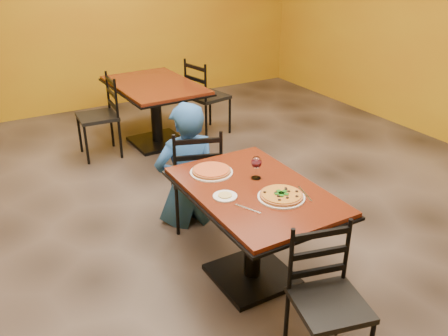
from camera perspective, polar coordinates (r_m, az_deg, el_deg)
floor at (r=4.00m, az=-0.63°, el=-9.01°), size 7.00×8.00×0.01m
wall_back at (r=7.09m, az=-17.70°, el=18.32°), size 7.00×0.01×3.00m
table_main at (r=3.34m, az=3.57°, el=-5.37°), size 0.83×1.23×0.75m
table_second at (r=5.76m, az=-8.20°, el=8.13°), size 0.93×1.36×0.75m
chair_main_near at (r=2.84m, az=12.52°, el=-15.69°), size 0.47×0.47×0.86m
chair_main_far at (r=4.08m, az=-3.40°, el=-0.83°), size 0.52×0.52×0.91m
chair_second_left at (r=5.58m, az=-14.86°, el=5.88°), size 0.44×0.44×0.92m
chair_second_right at (r=6.07m, az=-1.93°, el=8.46°), size 0.51×0.51×0.95m
diner at (r=4.09m, az=-4.51°, el=0.58°), size 0.60×0.44×1.09m
plate_main at (r=3.14m, az=6.83°, el=-3.47°), size 0.31×0.31×0.01m
pizza_main at (r=3.13m, az=6.85°, el=-3.22°), size 0.28×0.28×0.02m
plate_far at (r=3.45m, az=-1.51°, el=-0.51°), size 0.31×0.31×0.01m
pizza_far at (r=3.44m, az=-1.51°, el=-0.27°), size 0.28×0.28×0.02m
side_plate at (r=3.13m, az=0.12°, el=-3.39°), size 0.16×0.16×0.01m
dip at (r=3.13m, az=0.12°, el=-3.24°), size 0.09×0.09×0.01m
wine_glass at (r=3.34m, az=3.87°, el=0.15°), size 0.08×0.08×0.18m
fork at (r=3.00m, az=2.85°, el=-4.86°), size 0.09×0.18×0.00m
knife at (r=3.21m, az=9.64°, el=-3.04°), size 0.07×0.21×0.00m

